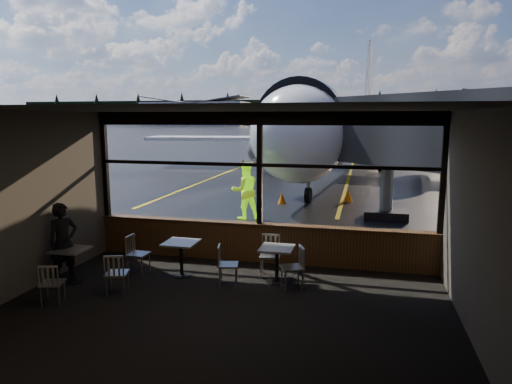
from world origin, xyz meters
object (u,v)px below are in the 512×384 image
(chair_near_e, at_px, (292,268))
(chair_near_w, at_px, (228,265))
(chair_near_n, at_px, (270,256))
(cafe_table_left, at_px, (72,266))
(cone_extra, at_px, (282,198))
(jet_bridge, at_px, (405,152))
(cafe_table_near, at_px, (277,265))
(chair_mid_s, at_px, (117,274))
(cone_wing, at_px, (243,163))
(airliner, at_px, (348,89))
(cone_nose, at_px, (348,195))
(chair_left_s, at_px, (53,283))
(passenger, at_px, (63,242))
(ground_crew, at_px, (245,191))
(chair_mid_w, at_px, (138,255))
(cafe_table_mid, at_px, (181,259))

(chair_near_e, xyz_separation_m, chair_near_w, (-1.30, -0.06, -0.02))
(chair_near_e, bearing_deg, chair_near_n, 19.34)
(cafe_table_left, bearing_deg, cone_extra, 74.60)
(cone_extra, bearing_deg, jet_bridge, -23.69)
(chair_near_e, height_order, cone_extra, chair_near_e)
(jet_bridge, xyz_separation_m, cafe_table_near, (-2.95, -6.74, -1.90))
(chair_near_w, xyz_separation_m, cone_extra, (-0.53, 9.08, -0.19))
(chair_mid_s, distance_m, cone_wing, 23.32)
(airliner, xyz_separation_m, cafe_table_near, (-0.51, -20.35, -4.71))
(cafe_table_near, xyz_separation_m, cone_nose, (1.08, 9.69, -0.10))
(chair_near_n, relative_size, cone_extra, 1.97)
(chair_left_s, height_order, cone_wing, chair_left_s)
(chair_near_w, relative_size, passenger, 0.51)
(airliner, bearing_deg, chair_near_w, -88.78)
(chair_near_e, distance_m, cone_wing, 23.04)
(passenger, bearing_deg, cone_wing, 36.29)
(chair_near_e, relative_size, passenger, 0.54)
(cafe_table_left, relative_size, chair_left_s, 0.89)
(chair_mid_s, xyz_separation_m, ground_crew, (0.66, 7.08, 0.53))
(cafe_table_left, bearing_deg, chair_near_n, 18.14)
(chair_near_w, height_order, chair_near_n, chair_near_n)
(airliner, relative_size, chair_near_n, 36.99)
(airliner, xyz_separation_m, chair_mid_w, (-3.54, -20.54, -4.65))
(chair_near_w, distance_m, passenger, 3.45)
(chair_left_s, height_order, ground_crew, ground_crew)
(chair_mid_s, xyz_separation_m, cone_wing, (-3.68, 23.03, -0.15))
(cafe_table_left, bearing_deg, cone_nose, 64.06)
(cafe_table_mid, height_order, cone_extra, cafe_table_mid)
(jet_bridge, bearing_deg, cone_wing, 122.46)
(cafe_table_mid, height_order, chair_mid_s, chair_mid_s)
(cafe_table_left, bearing_deg, airliner, 77.78)
(cafe_table_left, xyz_separation_m, chair_left_s, (0.37, -1.08, 0.04))
(passenger, bearing_deg, cafe_table_mid, -39.02)
(chair_near_n, bearing_deg, chair_left_s, 26.77)
(cafe_table_near, xyz_separation_m, passenger, (-4.31, -0.94, 0.45))
(chair_mid_w, height_order, chair_left_s, chair_mid_w)
(cafe_table_near, xyz_separation_m, chair_near_w, (-0.92, -0.41, 0.05))
(cafe_table_left, height_order, chair_left_s, chair_left_s)
(chair_mid_w, bearing_deg, chair_left_s, -19.07)
(cone_wing, bearing_deg, ground_crew, -74.75)
(chair_near_e, height_order, chair_mid_s, chair_near_e)
(cafe_table_near, bearing_deg, chair_mid_s, -153.93)
(cafe_table_near, distance_m, chair_near_e, 0.51)
(chair_left_s, bearing_deg, cone_wing, 78.70)
(chair_mid_w, xyz_separation_m, cone_wing, (-3.50, 21.82, -0.15))
(chair_mid_w, bearing_deg, jet_bridge, 141.01)
(jet_bridge, distance_m, cafe_table_left, 10.64)
(airliner, xyz_separation_m, chair_left_s, (-4.25, -22.42, -4.69))
(chair_near_n, bearing_deg, cafe_table_left, 11.20)
(ground_crew, bearing_deg, cone_wing, -107.07)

